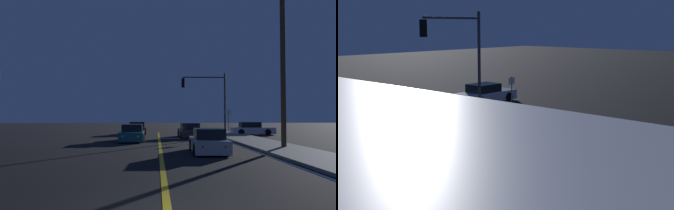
{
  "view_description": "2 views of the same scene",
  "coord_description": "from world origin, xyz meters",
  "views": [
    {
      "loc": [
        -0.24,
        -6.36,
        2.06
      ],
      "look_at": [
        0.66,
        18.4,
        2.85
      ],
      "focal_mm": 34.26,
      "sensor_mm": 36.0,
      "label": 1
    },
    {
      "loc": [
        -12.5,
        5.85,
        5.36
      ],
      "look_at": [
        0.49,
        17.23,
        2.27
      ],
      "focal_mm": 47.8,
      "sensor_mm": 36.0,
      "label": 2
    }
  ],
  "objects": [
    {
      "name": "sidewalk_right",
      "position": [
        7.23,
        11.88,
        0.07
      ],
      "size": [
        3.2,
        42.76,
        0.15
      ],
      "primitive_type": "cube",
      "color": "slate",
      "rests_on": "ground"
    },
    {
      "name": "lane_line_center",
      "position": [
        0.0,
        11.88,
        0.01
      ],
      "size": [
        0.2,
        40.38,
        0.01
      ],
      "primitive_type": "cube",
      "color": "gold",
      "rests_on": "ground"
    },
    {
      "name": "lane_line_edge_right",
      "position": [
        5.38,
        11.88,
        0.01
      ],
      "size": [
        0.16,
        40.38,
        0.01
      ],
      "primitive_type": "cube",
      "color": "white",
      "rests_on": "ground"
    },
    {
      "name": "stop_bar",
      "position": [
        2.82,
        22.25,
        0.01
      ],
      "size": [
        5.63,
        0.5,
        0.01
      ],
      "primitive_type": "cube",
      "color": "white",
      "rests_on": "ground"
    },
    {
      "name": "car_lead_oncoming_red",
      "position": [
        -2.34,
        28.73,
        0.58
      ],
      "size": [
        2.06,
        4.25,
        1.34
      ],
      "rotation": [
        0.0,
        0.0,
        3.18
      ],
      "color": "maroon",
      "rests_on": "ground"
    },
    {
      "name": "car_following_oncoming_white",
      "position": [
        9.9,
        27.37,
        0.58
      ],
      "size": [
        4.56,
        1.98,
        1.34
      ],
      "rotation": [
        0.0,
        0.0,
        -1.6
      ],
      "color": "silver",
      "rests_on": "ground"
    },
    {
      "name": "car_distant_tail_teal",
      "position": [
        -2.16,
        19.3,
        0.58
      ],
      "size": [
        1.97,
        4.56,
        1.34
      ],
      "rotation": [
        0.0,
        0.0,
        3.16
      ],
      "color": "#195960",
      "rests_on": "ground"
    },
    {
      "name": "car_far_approaching_silver",
      "position": [
        2.62,
        11.16,
        0.58
      ],
      "size": [
        1.99,
        4.29,
        1.34
      ],
      "rotation": [
        0.0,
        0.0,
        -0.03
      ],
      "color": "#B2B5BA",
      "rests_on": "ground"
    },
    {
      "name": "car_parked_curb_charcoal",
      "position": [
        2.85,
        23.48,
        0.58
      ],
      "size": [
        2.03,
        4.41,
        1.34
      ],
      "rotation": [
        0.0,
        0.0,
        0.02
      ],
      "color": "#2D2D33",
      "rests_on": "ground"
    },
    {
      "name": "traffic_signal_near_right",
      "position": [
        4.93,
        24.55,
        4.12
      ],
      "size": [
        4.32,
        0.28,
        6.15
      ],
      "rotation": [
        0.0,
        0.0,
        3.14
      ],
      "color": "#38383D",
      "rests_on": "ground"
    },
    {
      "name": "utility_pole_right",
      "position": [
        7.53,
        12.95,
        5.52
      ],
      "size": [
        1.5,
        0.31,
        10.71
      ],
      "color": "#4C3823",
      "rests_on": "ground"
    },
    {
      "name": "street_sign_corner",
      "position": [
        6.13,
        21.75,
        1.73
      ],
      "size": [
        0.56,
        0.09,
        2.59
      ],
      "color": "slate",
      "rests_on": "ground"
    }
  ]
}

